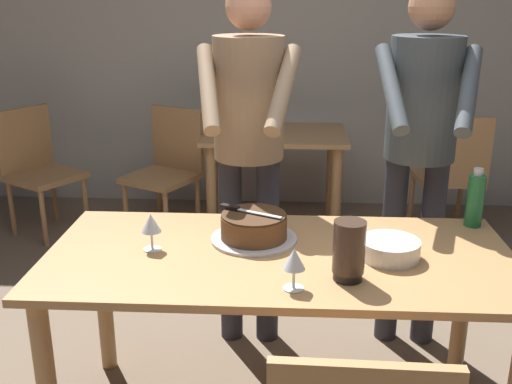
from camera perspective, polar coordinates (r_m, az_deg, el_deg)
The scene contains 15 objects.
back_wall at distance 4.86m, azimuth 3.00°, elevation 14.54°, with size 10.00×0.12×2.70m, color #BCB7AD.
main_dining_table at distance 2.31m, azimuth 2.23°, elevation -8.28°, with size 1.75×0.82×0.75m.
cake_on_platter at distance 2.35m, azimuth -0.21°, elevation -3.43°, with size 0.34×0.34×0.11m.
cake_knife at distance 2.37m, azimuth -1.72°, elevation -1.66°, with size 0.25×0.14×0.02m.
plate_stack at distance 2.26m, azimuth 12.58°, elevation -5.31°, with size 0.22×0.22×0.07m.
wine_glass_near at distance 2.28m, azimuth -9.94°, elevation -3.04°, with size 0.08×0.08×0.14m.
wine_glass_far at distance 1.96m, azimuth 3.63°, elevation -6.49°, with size 0.08×0.08×0.14m.
water_bottle at distance 2.64m, azimuth 20.09°, elevation -0.68°, with size 0.07×0.07×0.25m.
hurricane_lamp at distance 2.04m, azimuth 8.81°, elevation -5.48°, with size 0.11×0.11×0.21m.
person_cutting_cake at distance 2.75m, azimuth -0.71°, elevation 5.78°, with size 0.47×0.55×1.72m.
person_standing_beside at distance 2.84m, azimuth 15.39°, elevation 5.51°, with size 0.47×0.56×1.72m.
background_table at distance 4.29m, azimuth 1.79°, elevation 3.56°, with size 1.00×0.70×0.74m.
background_chair_0 at distance 4.40m, azimuth 17.93°, elevation 1.89°, with size 0.46×0.46×0.90m.
background_chair_2 at distance 4.58m, azimuth -20.00°, elevation 2.30°, with size 0.61×0.61×0.90m.
background_chair_3 at distance 4.34m, azimuth -8.43°, elevation 2.38°, with size 0.59×0.59×0.90m.
Camera 1 is at (0.03, -2.06, 1.68)m, focal length 42.14 mm.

